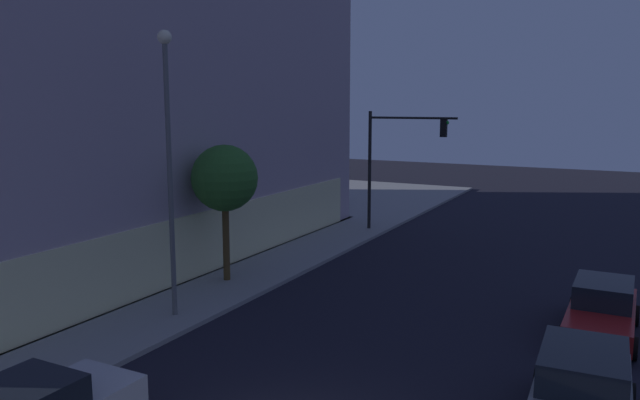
# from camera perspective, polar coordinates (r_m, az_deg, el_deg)

# --- Properties ---
(traffic_light_far_corner) EXTENTS (0.57, 4.71, 6.34)m
(traffic_light_far_corner) POSITION_cam_1_polar(r_m,az_deg,el_deg) (33.04, 7.01, 4.55)
(traffic_light_far_corner) COLOR black
(traffic_light_far_corner) RESTS_ON sidewalk_corner
(street_lamp_sidewalk) EXTENTS (0.44, 0.44, 9.00)m
(street_lamp_sidewalk) POSITION_cam_1_polar(r_m,az_deg,el_deg) (19.98, -13.73, 5.07)
(street_lamp_sidewalk) COLOR slate
(street_lamp_sidewalk) RESTS_ON sidewalk_corner
(sidewalk_tree) EXTENTS (2.54, 2.54, 5.25)m
(sidewalk_tree) POSITION_cam_1_polar(r_m,az_deg,el_deg) (23.81, -8.75, 1.93)
(sidewalk_tree) COLOR #513C1E
(sidewalk_tree) RESTS_ON sidewalk_corner
(car_grey) EXTENTS (4.86, 2.32, 1.76)m
(car_grey) POSITION_cam_1_polar(r_m,az_deg,el_deg) (14.85, 22.88, -15.96)
(car_grey) COLOR slate
(car_grey) RESTS_ON ground
(car_red) EXTENTS (4.80, 2.05, 1.63)m
(car_red) POSITION_cam_1_polar(r_m,az_deg,el_deg) (20.80, 24.47, -9.11)
(car_red) COLOR maroon
(car_red) RESTS_ON ground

